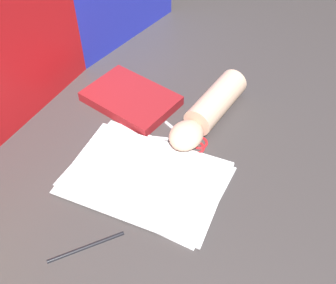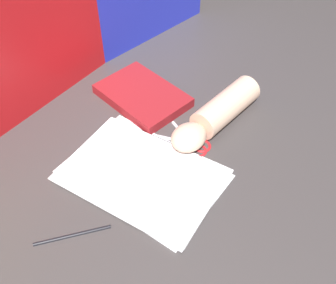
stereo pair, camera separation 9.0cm
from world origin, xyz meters
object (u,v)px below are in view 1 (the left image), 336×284
object	(u,v)px
hand_forearm	(209,110)
paper_stack	(146,177)
book_closed	(131,99)
scissors	(189,140)

from	to	relation	value
hand_forearm	paper_stack	bearing A→B (deg)	168.47
paper_stack	hand_forearm	xyz separation A→B (m)	(0.24, -0.05, 0.03)
book_closed	scissors	bearing A→B (deg)	-106.54
scissors	hand_forearm	bearing A→B (deg)	-6.40
book_closed	hand_forearm	xyz separation A→B (m)	(0.03, -0.22, 0.02)
paper_stack	book_closed	distance (m)	0.27
paper_stack	hand_forearm	bearing A→B (deg)	-11.53
paper_stack	scissors	world-z (taller)	scissors
paper_stack	book_closed	bearing A→B (deg)	38.42
book_closed	hand_forearm	size ratio (longest dim) A/B	0.87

